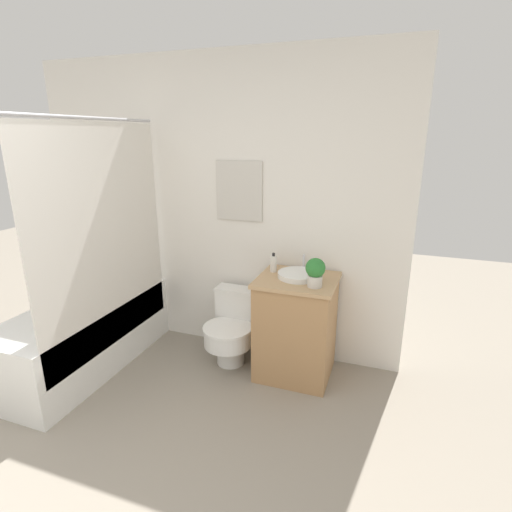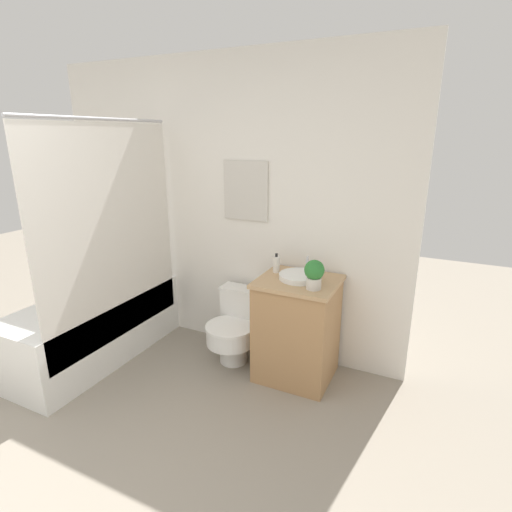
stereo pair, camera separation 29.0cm
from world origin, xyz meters
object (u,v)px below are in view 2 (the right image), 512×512
(potted_plant, at_px, (314,273))
(toilet, at_px, (236,327))
(sink, at_px, (300,276))
(soap_bottle, at_px, (276,264))

(potted_plant, bearing_deg, toilet, 168.84)
(sink, distance_m, potted_plant, 0.24)
(toilet, height_order, soap_bottle, soap_bottle)
(sink, height_order, soap_bottle, soap_bottle)
(sink, distance_m, soap_bottle, 0.23)
(soap_bottle, bearing_deg, toilet, -167.69)
(toilet, bearing_deg, potted_plant, -11.16)
(soap_bottle, xyz_separation_m, potted_plant, (0.38, -0.21, 0.05))
(sink, relative_size, soap_bottle, 2.24)
(toilet, bearing_deg, soap_bottle, 12.31)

